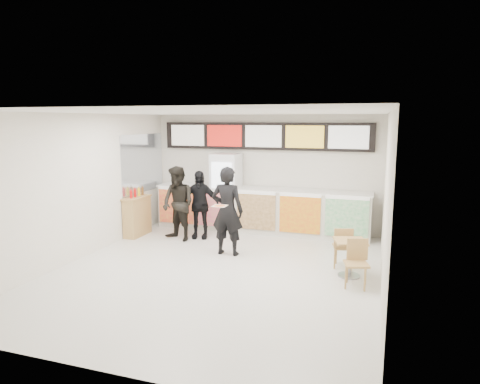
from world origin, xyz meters
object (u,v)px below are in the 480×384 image
at_px(service_counter, 260,210).
at_px(drinks_fridge, 226,192).
at_px(customer_main, 227,211).
at_px(condiment_ledge, 137,216).
at_px(cafe_table, 350,251).
at_px(customer_mid, 199,205).
at_px(customer_left, 178,204).

height_order(service_counter, drinks_fridge, drinks_fridge).
bearing_deg(customer_main, condiment_ledge, -14.87).
bearing_deg(service_counter, customer_main, -94.48).
bearing_deg(condiment_ledge, customer_main, -15.34).
relative_size(drinks_fridge, cafe_table, 1.37).
bearing_deg(drinks_fridge, service_counter, -0.99).
relative_size(service_counter, customer_mid, 3.34).
bearing_deg(customer_main, drinks_fridge, -68.66).
distance_m(drinks_fridge, customer_mid, 1.09).
distance_m(customer_main, cafe_table, 2.69).
relative_size(drinks_fridge, condiment_ledge, 1.71).
xyz_separation_m(customer_main, cafe_table, (2.59, -0.55, -0.47)).
xyz_separation_m(service_counter, customer_main, (-0.16, -2.02, 0.38)).
bearing_deg(service_counter, customer_left, -140.30).
xyz_separation_m(service_counter, condiment_ledge, (-2.82, -1.29, -0.07)).
xyz_separation_m(customer_left, condiment_ledge, (-1.18, 0.07, -0.39)).
xyz_separation_m(customer_left, cafe_table, (4.08, -1.21, -0.41)).
relative_size(service_counter, customer_left, 3.12).
xyz_separation_m(drinks_fridge, customer_mid, (-0.32, -1.03, -0.17)).
height_order(service_counter, cafe_table, service_counter).
xyz_separation_m(service_counter, customer_left, (-1.64, -1.36, 0.32)).
xyz_separation_m(drinks_fridge, condiment_ledge, (-1.89, -1.31, -0.50)).
xyz_separation_m(service_counter, customer_mid, (-1.25, -1.01, 0.26)).
height_order(service_counter, customer_mid, customer_mid).
distance_m(service_counter, customer_left, 2.16).
xyz_separation_m(service_counter, drinks_fridge, (-0.93, 0.02, 0.43)).
relative_size(customer_mid, condiment_ledge, 1.42).
height_order(drinks_fridge, customer_left, drinks_fridge).
distance_m(customer_mid, cafe_table, 4.02).
bearing_deg(customer_left, customer_main, -2.46).
relative_size(customer_main, customer_mid, 1.15).
relative_size(customer_main, condiment_ledge, 1.63).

